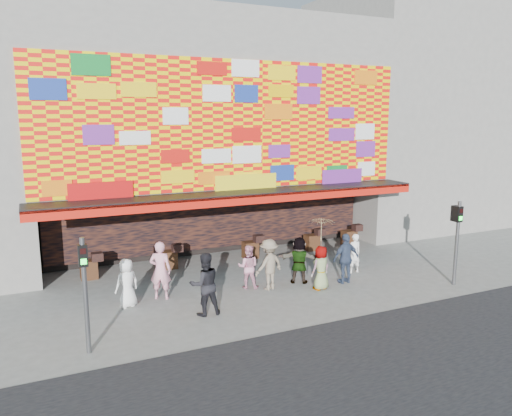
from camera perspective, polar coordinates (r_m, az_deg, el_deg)
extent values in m
plane|color=slate|center=(16.79, 2.69, -10.10)|extent=(90.00, 90.00, 0.00)
cube|color=black|center=(11.96, 18.08, -19.61)|extent=(30.00, 8.00, 0.02)
cube|color=gray|center=(23.12, -6.53, 11.91)|extent=(15.00, 8.00, 7.00)
cube|color=black|center=(24.46, -7.02, 0.05)|extent=(15.00, 6.00, 3.00)
cube|color=gray|center=(19.44, -24.18, -3.54)|extent=(0.40, 2.00, 3.00)
cube|color=gray|center=(24.30, 12.63, -0.20)|extent=(0.40, 2.00, 3.00)
cube|color=black|center=(19.02, -1.95, 1.71)|extent=(15.20, 1.60, 0.12)
cube|color=red|center=(18.34, -1.00, 0.91)|extent=(15.20, 0.04, 0.35)
cube|color=#FFD800|center=(19.32, -2.65, 9.44)|extent=(14.80, 0.08, 4.90)
cube|color=black|center=(21.53, -4.46, -1.20)|extent=(14.00, 0.25, 2.50)
cube|color=gray|center=(29.87, 18.30, 10.17)|extent=(11.00, 8.00, 12.00)
cylinder|color=#59595B|center=(13.24, -18.90, -9.54)|extent=(0.12, 0.12, 3.00)
cube|color=black|center=(12.92, -19.17, -5.15)|extent=(0.22, 0.18, 0.55)
cube|color=black|center=(12.80, -19.17, -4.70)|extent=(0.14, 0.02, 0.14)
cube|color=#19E533|center=(12.87, -19.10, -5.82)|extent=(0.14, 0.02, 0.14)
cylinder|color=#59595B|center=(18.86, 21.95, -3.79)|extent=(0.12, 0.12, 3.00)
cube|color=black|center=(18.64, 22.17, -0.66)|extent=(0.22, 0.18, 0.55)
cube|color=black|center=(18.55, 22.41, -0.31)|extent=(0.14, 0.02, 0.14)
cube|color=#19E533|center=(18.60, 22.36, -1.10)|extent=(0.14, 0.02, 0.14)
imported|color=white|center=(16.20, -14.53, -8.30)|extent=(0.87, 0.71, 1.55)
imported|color=pink|center=(16.61, -10.87, -7.00)|extent=(0.84, 0.73, 1.93)
imported|color=black|center=(15.13, -5.88, -8.65)|extent=(0.95, 0.75, 1.92)
imported|color=gray|center=(17.21, 1.48, -6.47)|extent=(1.28, 0.96, 1.77)
imported|color=#384662|center=(18.13, 10.23, -5.69)|extent=(1.07, 0.47, 1.81)
imported|color=gray|center=(17.93, 4.96, -5.95)|extent=(1.58, 1.25, 1.68)
imported|color=gray|center=(17.38, 7.43, -6.80)|extent=(0.84, 0.64, 1.53)
imported|color=white|center=(19.40, 11.17, -5.09)|extent=(0.57, 0.38, 1.51)
imported|color=pink|center=(17.37, -0.90, -6.73)|extent=(0.93, 0.87, 1.52)
imported|color=beige|center=(17.03, 7.54, -2.48)|extent=(1.18, 1.19, 0.82)
cylinder|color=#4C3326|center=(17.24, 7.47, -5.26)|extent=(0.02, 0.02, 1.00)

